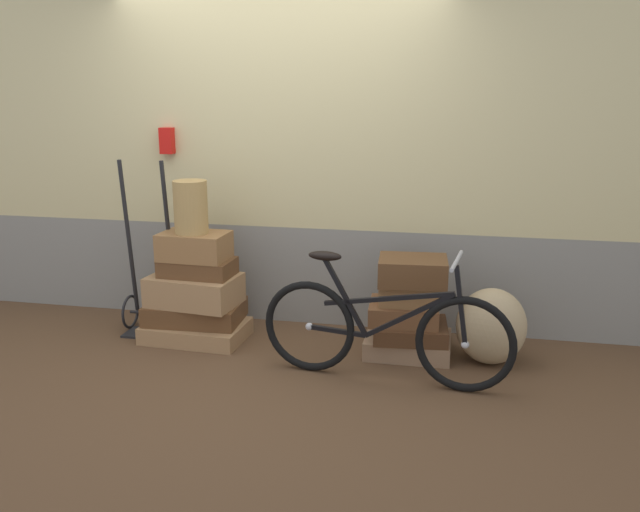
# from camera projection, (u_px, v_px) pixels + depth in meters

# --- Properties ---
(ground) EXTENTS (9.48, 5.20, 0.06)m
(ground) POSITION_uv_depth(u_px,v_px,m) (254.00, 360.00, 4.71)
(ground) COLOR #513823
(station_building) EXTENTS (7.48, 0.74, 2.92)m
(station_building) POSITION_uv_depth(u_px,v_px,m) (284.00, 136.00, 5.14)
(station_building) COLOR gray
(station_building) RESTS_ON ground
(suitcase_0) EXTENTS (0.76, 0.51, 0.12)m
(suitcase_0) POSITION_uv_depth(u_px,v_px,m) (196.00, 331.00, 5.02)
(suitcase_0) COLOR #9E754C
(suitcase_0) RESTS_ON ground
(suitcase_1) EXTENTS (0.71, 0.48, 0.14)m
(suitcase_1) POSITION_uv_depth(u_px,v_px,m) (195.00, 312.00, 5.03)
(suitcase_1) COLOR brown
(suitcase_1) RESTS_ON suitcase_0
(suitcase_2) EXTENTS (0.68, 0.49, 0.22)m
(suitcase_2) POSITION_uv_depth(u_px,v_px,m) (195.00, 290.00, 4.95)
(suitcase_2) COLOR #9E754C
(suitcase_2) RESTS_ON suitcase_1
(suitcase_3) EXTENTS (0.54, 0.34, 0.12)m
(suitcase_3) POSITION_uv_depth(u_px,v_px,m) (198.00, 267.00, 4.92)
(suitcase_3) COLOR brown
(suitcase_3) RESTS_ON suitcase_2
(suitcase_4) EXTENTS (0.50, 0.35, 0.20)m
(suitcase_4) POSITION_uv_depth(u_px,v_px,m) (194.00, 246.00, 4.88)
(suitcase_4) COLOR olive
(suitcase_4) RESTS_ON suitcase_3
(suitcase_5) EXTENTS (0.59, 0.46, 0.13)m
(suitcase_5) POSITION_uv_depth(u_px,v_px,m) (408.00, 344.00, 4.74)
(suitcase_5) COLOR #937051
(suitcase_5) RESTS_ON ground
(suitcase_6) EXTENTS (0.54, 0.47, 0.11)m
(suitcase_6) POSITION_uv_depth(u_px,v_px,m) (410.00, 330.00, 4.68)
(suitcase_6) COLOR #4C2D19
(suitcase_6) RESTS_ON suitcase_5
(suitcase_7) EXTENTS (0.50, 0.42, 0.14)m
(suitcase_7) POSITION_uv_depth(u_px,v_px,m) (404.00, 312.00, 4.68)
(suitcase_7) COLOR brown
(suitcase_7) RESTS_ON suitcase_6
(suitcase_8) EXTENTS (0.41, 0.32, 0.15)m
(suitcase_8) POSITION_uv_depth(u_px,v_px,m) (409.00, 293.00, 4.64)
(suitcase_8) COLOR olive
(suitcase_8) RESTS_ON suitcase_7
(suitcase_9) EXTENTS (0.49, 0.40, 0.18)m
(suitcase_9) POSITION_uv_depth(u_px,v_px,m) (413.00, 271.00, 4.58)
(suitcase_9) COLOR brown
(suitcase_9) RESTS_ON suitcase_8
(wicker_basket) EXTENTS (0.24, 0.24, 0.38)m
(wicker_basket) POSITION_uv_depth(u_px,v_px,m) (191.00, 207.00, 4.80)
(wicker_basket) COLOR #A8844C
(wicker_basket) RESTS_ON suitcase_4
(luggage_trolley) EXTENTS (0.41, 0.35, 1.32)m
(luggage_trolley) POSITION_uv_depth(u_px,v_px,m) (151.00, 291.00, 5.12)
(luggage_trolley) COLOR black
(luggage_trolley) RESTS_ON ground
(burlap_sack) EXTENTS (0.47, 0.40, 0.53)m
(burlap_sack) POSITION_uv_depth(u_px,v_px,m) (491.00, 326.00, 4.53)
(burlap_sack) COLOR tan
(burlap_sack) RESTS_ON ground
(bicycle) EXTENTS (1.62, 0.46, 0.84)m
(bicycle) POSITION_uv_depth(u_px,v_px,m) (383.00, 331.00, 4.24)
(bicycle) COLOR black
(bicycle) RESTS_ON ground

